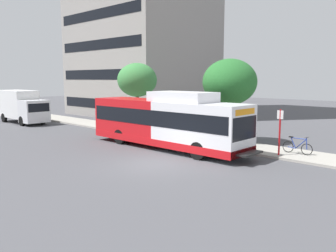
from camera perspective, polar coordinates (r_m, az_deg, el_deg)
name	(u,v)px	position (r m, az deg, el deg)	size (l,w,h in m)	color
ground_plane	(71,145)	(24.43, -15.63, -2.97)	(120.00, 120.00, 0.00)	#4C4C51
sidewalk_curb	(164,135)	(27.19, -0.68, -1.45)	(3.00, 56.00, 0.14)	#A8A399
transit_bus	(166,122)	(22.15, -0.32, 0.69)	(2.58, 12.25, 3.65)	white
bus_stop_sign_pole	(280,129)	(20.48, 17.89, -0.42)	(0.10, 0.36, 2.60)	red
bicycle_parked	(297,147)	(21.35, 20.48, -3.18)	(0.52, 1.76, 1.02)	black
street_tree_near_stop	(230,82)	(24.13, 10.09, 7.11)	(3.68, 3.68, 5.64)	#4C3823
street_tree_mid_block	(137,80)	(30.19, -5.09, 7.51)	(3.40, 3.40, 5.63)	#4C3823
box_truck_background	(22,106)	(37.81, -22.90, 3.10)	(2.32, 7.01, 3.25)	silver
lattice_comm_tower	(106,47)	(58.29, -10.18, 12.66)	(1.10, 1.10, 28.55)	#B7B7BC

